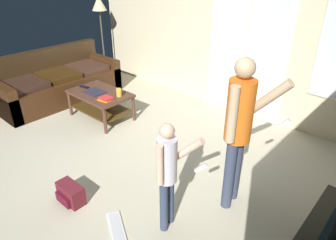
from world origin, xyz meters
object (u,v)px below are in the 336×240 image
object	(u,v)px
coffee_table	(101,99)
tv_remote_black	(84,87)
loose_keyboard	(117,229)
backpack	(70,194)
leather_couch	(58,83)
cup_near_edge	(119,92)
book_stack	(106,99)
laptop_closed	(95,92)
floor_lamp	(99,9)
person_adult	(240,124)
person_child	(168,169)

from	to	relation	value
coffee_table	tv_remote_black	size ratio (longest dim) A/B	5.86
loose_keyboard	backpack	bearing A→B (deg)	-173.81
leather_couch	loose_keyboard	distance (m)	3.50
cup_near_edge	book_stack	bearing A→B (deg)	-100.11
backpack	tv_remote_black	world-z (taller)	tv_remote_black
leather_couch	laptop_closed	bearing A→B (deg)	-0.14
backpack	laptop_closed	world-z (taller)	laptop_closed
backpack	coffee_table	bearing A→B (deg)	132.97
floor_lamp	tv_remote_black	bearing A→B (deg)	-48.25
coffee_table	person_adult	distance (m)	2.72
person_child	cup_near_edge	size ratio (longest dim) A/B	8.99
leather_couch	laptop_closed	size ratio (longest dim) A/B	6.94
backpack	cup_near_edge	xyz separation A→B (m)	(-1.00, 1.56, 0.40)
floor_lamp	tv_remote_black	size ratio (longest dim) A/B	9.96
backpack	loose_keyboard	world-z (taller)	backpack
tv_remote_black	person_adult	bearing A→B (deg)	-17.80
loose_keyboard	book_stack	size ratio (longest dim) A/B	2.02
person_child	backpack	world-z (taller)	person_child
coffee_table	person_child	size ratio (longest dim) A/B	0.88
leather_couch	floor_lamp	distance (m)	1.77
leather_couch	person_adult	distance (m)	3.90
coffee_table	cup_near_edge	bearing A→B (deg)	17.20
laptop_closed	cup_near_edge	distance (m)	0.43
cup_near_edge	tv_remote_black	bearing A→B (deg)	-168.19
leather_couch	person_adult	xyz separation A→B (m)	(3.84, -0.25, 0.65)
backpack	laptop_closed	distance (m)	2.00
coffee_table	loose_keyboard	world-z (taller)	coffee_table
backpack	tv_remote_black	size ratio (longest dim) A/B	1.92
leather_couch	coffee_table	world-z (taller)	leather_couch
floor_lamp	cup_near_edge	bearing A→B (deg)	-31.85
leather_couch	cup_near_edge	size ratio (longest dim) A/B	17.22
book_stack	leather_couch	bearing A→B (deg)	177.59
person_child	backpack	bearing A→B (deg)	-155.87
coffee_table	floor_lamp	bearing A→B (deg)	140.20
loose_keyboard	laptop_closed	world-z (taller)	laptop_closed
leather_couch	laptop_closed	distance (m)	1.18
coffee_table	cup_near_edge	distance (m)	0.41
cup_near_edge	book_stack	world-z (taller)	cup_near_edge
leather_couch	coffee_table	size ratio (longest dim) A/B	2.18
backpack	cup_near_edge	bearing A→B (deg)	122.74
laptop_closed	cup_near_edge	size ratio (longest dim) A/B	2.48
person_adult	loose_keyboard	bearing A→B (deg)	-119.70
loose_keyboard	laptop_closed	size ratio (longest dim) A/B	1.43
leather_couch	book_stack	bearing A→B (deg)	-2.41
book_stack	coffee_table	bearing A→B (deg)	159.47
floor_lamp	backpack	distance (m)	4.19
coffee_table	backpack	distance (m)	1.99
floor_lamp	person_adult	bearing A→B (deg)	-20.81
coffee_table	cup_near_edge	xyz separation A→B (m)	(0.35, 0.11, 0.18)
loose_keyboard	laptop_closed	xyz separation A→B (m)	(-2.06, 1.32, 0.44)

